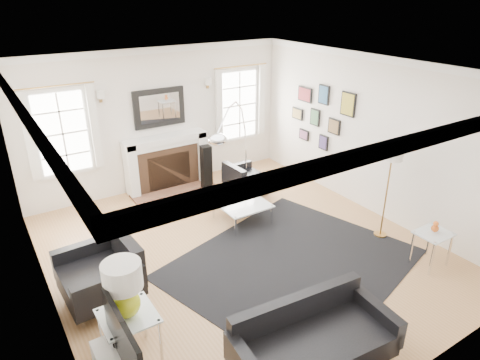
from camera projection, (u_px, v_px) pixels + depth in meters
floor at (241, 250)px, 6.77m from camera, size 6.00×6.00×0.00m
back_wall at (159, 120)px, 8.50m from camera, size 5.50×0.04×2.80m
front_wall at (419, 275)px, 3.89m from camera, size 5.50×0.04×2.80m
left_wall at (38, 219)px, 4.84m from camera, size 0.04×6.00×2.80m
right_wall at (372, 136)px, 7.55m from camera, size 0.04×6.00×2.80m
ceiling at (241, 70)px, 5.62m from camera, size 5.50×6.00×0.02m
crown_molding at (241, 75)px, 5.65m from camera, size 5.50×6.00×0.12m
fireplace at (167, 163)px, 8.69m from camera, size 1.70×0.69×1.11m
mantel_mirror at (159, 108)px, 8.36m from camera, size 1.05×0.07×0.75m
window_left at (62, 133)px, 7.52m from camera, size 1.24×0.15×1.62m
window_right at (239, 105)px, 9.35m from camera, size 1.24×0.15×1.62m
gallery_wall at (321, 113)px, 8.48m from camera, size 0.04×1.73×1.29m
area_rug at (292, 263)px, 6.42m from camera, size 4.02×3.64×0.01m
sofa at (311, 340)px, 4.61m from camera, size 1.85×0.97×0.58m
armchair_left at (104, 274)px, 5.56m from camera, size 0.98×1.07×0.69m
armchair_right at (245, 180)px, 8.52m from camera, size 0.76×0.83×0.54m
coffee_table at (242, 204)px, 7.47m from camera, size 0.82×0.82×0.37m
side_table_left at (129, 323)px, 4.56m from camera, size 0.57×0.57×0.63m
nesting_table at (433, 240)px, 6.24m from camera, size 0.50×0.42×0.55m
gourd_lamp at (124, 286)px, 4.36m from camera, size 0.41×0.41×0.65m
orange_vase at (435, 227)px, 6.15m from camera, size 0.11×0.11×0.17m
arc_floor_lamp at (233, 154)px, 7.46m from camera, size 1.50×1.39×2.12m
stick_floor_lamp at (392, 156)px, 6.59m from camera, size 0.33×0.33×1.64m
speaker_tower at (206, 168)px, 8.61m from camera, size 0.20×0.20×0.95m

